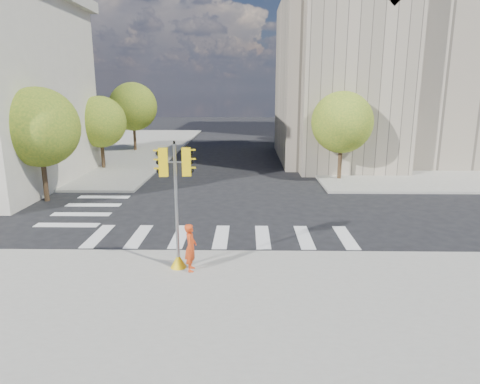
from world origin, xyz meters
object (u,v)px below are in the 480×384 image
traffic_signal (177,216)px  photographer (191,247)px  lamp_far (311,105)px  lamp_near (338,112)px

traffic_signal → photographer: (0.48, -0.24, -1.05)m
traffic_signal → photographer: 1.18m
lamp_far → photographer: size_ratio=4.84×
lamp_near → traffic_signal: lamp_near is taller
traffic_signal → photographer: size_ratio=2.66×
lamp_near → traffic_signal: bearing=-115.5°
traffic_signal → photographer: bearing=-32.9°
lamp_far → traffic_signal: size_ratio=1.82×
traffic_signal → photographer: traffic_signal is taller
lamp_far → photographer: lamp_far is taller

